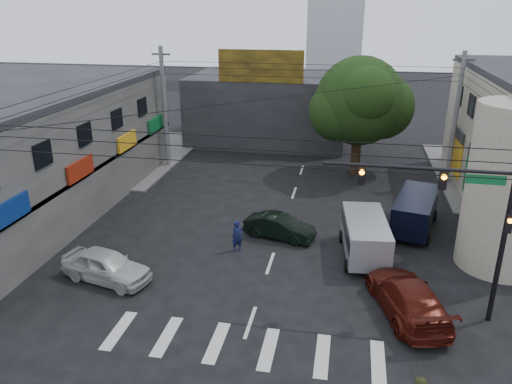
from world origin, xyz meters
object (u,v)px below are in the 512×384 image
(utility_pole_far_right, at_px, (455,120))
(maroon_sedan, at_px, (407,297))
(silver_minivan, at_px, (365,238))
(traffic_officer, at_px, (237,236))
(traffic_gantry, at_px, (462,208))
(utility_pole_far_left, at_px, (164,109))
(dark_sedan, at_px, (280,227))
(navy_van, at_px, (415,213))
(white_compact, at_px, (106,266))
(street_tree, at_px, (360,101))

(utility_pole_far_right, xyz_separation_m, maroon_sedan, (-4.27, -17.14, -3.83))
(utility_pole_far_right, relative_size, silver_minivan, 1.86)
(maroon_sedan, distance_m, traffic_officer, 9.11)
(traffic_gantry, height_order, utility_pole_far_left, utility_pole_far_left)
(utility_pole_far_right, height_order, dark_sedan, utility_pole_far_right)
(utility_pole_far_left, distance_m, navy_van, 20.13)
(utility_pole_far_left, relative_size, traffic_officer, 5.46)
(traffic_gantry, distance_m, white_compact, 15.57)
(silver_minivan, relative_size, navy_van, 0.91)
(utility_pole_far_left, xyz_separation_m, maroon_sedan, (16.73, -17.14, -3.83))
(white_compact, bearing_deg, maroon_sedan, -76.63)
(utility_pole_far_right, bearing_deg, dark_sedan, -133.56)
(traffic_gantry, bearing_deg, utility_pole_far_left, 137.14)
(dark_sedan, relative_size, silver_minivan, 0.83)
(white_compact, distance_m, maroon_sedan, 13.43)
(maroon_sedan, bearing_deg, traffic_gantry, 167.54)
(utility_pole_far_right, xyz_separation_m, navy_van, (-3.14, -8.55, -3.58))
(utility_pole_far_left, xyz_separation_m, white_compact, (3.30, -17.00, -3.86))
(traffic_officer, bearing_deg, dark_sedan, 10.16)
(utility_pole_far_right, bearing_deg, traffic_gantry, -98.94)
(utility_pole_far_right, relative_size, maroon_sedan, 1.60)
(dark_sedan, relative_size, maroon_sedan, 0.71)
(traffic_gantry, height_order, silver_minivan, traffic_gantry)
(navy_van, bearing_deg, white_compact, 133.71)
(utility_pole_far_left, bearing_deg, white_compact, -79.02)
(dark_sedan, height_order, navy_van, navy_van)
(navy_van, bearing_deg, maroon_sedan, -173.95)
(street_tree, distance_m, traffic_officer, 15.88)
(dark_sedan, relative_size, white_compact, 0.88)
(traffic_gantry, height_order, maroon_sedan, traffic_gantry)
(utility_pole_far_right, bearing_deg, utility_pole_far_left, 180.00)
(utility_pole_far_right, xyz_separation_m, white_compact, (-17.70, -17.00, -3.86))
(maroon_sedan, bearing_deg, street_tree, -100.21)
(street_tree, xyz_separation_m, traffic_officer, (-5.89, -14.00, -4.63))
(silver_minivan, bearing_deg, navy_van, -42.14)
(street_tree, relative_size, traffic_officer, 5.16)
(navy_van, bearing_deg, traffic_officer, 129.26)
(utility_pole_far_right, relative_size, navy_van, 1.70)
(navy_van, bearing_deg, silver_minivan, 157.52)
(utility_pole_far_left, relative_size, dark_sedan, 2.24)
(street_tree, height_order, utility_pole_far_right, utility_pole_far_right)
(street_tree, bearing_deg, utility_pole_far_left, -176.05)
(maroon_sedan, height_order, traffic_officer, traffic_officer)
(maroon_sedan, bearing_deg, silver_minivan, -87.80)
(dark_sedan, xyz_separation_m, navy_van, (7.34, 2.47, 0.38))
(street_tree, height_order, dark_sedan, street_tree)
(white_compact, bearing_deg, dark_sedan, -36.42)
(dark_sedan, bearing_deg, white_compact, 143.75)
(utility_pole_far_left, xyz_separation_m, silver_minivan, (15.06, -12.40, -3.58))
(white_compact, height_order, maroon_sedan, maroon_sedan)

